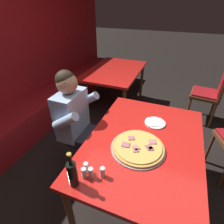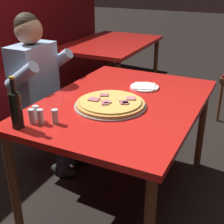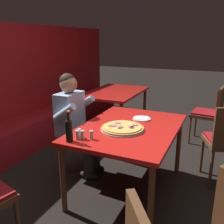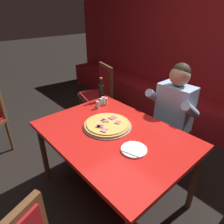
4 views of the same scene
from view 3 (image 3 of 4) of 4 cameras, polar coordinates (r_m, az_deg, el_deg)
The scene contains 13 objects.
ground_plane at distance 3.03m, azimuth 3.69°, elevation -17.02°, with size 24.00×24.00×0.00m, color black.
booth_bench at distance 3.90m, azimuth -22.92°, elevation -6.62°, with size 6.46×0.48×0.46m, color maroon.
main_dining_table at distance 2.71m, azimuth 3.95°, elevation -4.80°, with size 1.39×0.99×0.76m.
pizza at distance 2.59m, azimuth 2.43°, elevation -3.67°, with size 0.46×0.46×0.05m.
plate_white_paper at distance 2.93m, azimuth 6.81°, elevation -1.51°, with size 0.21×0.21×0.02m.
beer_bottle at distance 2.29m, azimuth -9.78°, elevation -4.11°, with size 0.07×0.07×0.29m.
shaker_red_pepper_flakes at distance 2.40m, azimuth -7.49°, elevation -4.91°, with size 0.04×0.04×0.09m.
shaker_parmesan at distance 2.36m, azimuth -7.92°, elevation -5.30°, with size 0.04×0.04×0.09m.
shaker_oregano at distance 2.35m, azimuth -6.74°, elevation -5.34°, with size 0.04×0.04×0.09m.
shaker_black_pepper at distance 2.34m, azimuth -4.73°, elevation -5.35°, with size 0.04×0.04×0.09m.
diner_seated_blue_shirt at distance 3.11m, azimuth -8.24°, elevation -1.78°, with size 0.53×0.53×1.27m.
dining_chair_far_left at distance 4.31m, azimuth 21.77°, elevation 0.37°, with size 0.49×0.49×0.95m.
background_dining_table at distance 4.53m, azimuth 0.62°, elevation 3.81°, with size 1.35×0.89×0.76m.
Camera 3 is at (-2.37, -0.88, 1.66)m, focal length 40.00 mm.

